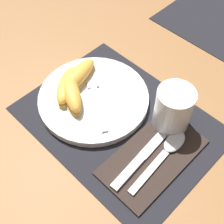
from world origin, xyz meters
TOP-DOWN VIEW (x-y plane):
  - ground_plane at (0.00, 0.00)m, footprint 3.00×3.00m
  - placemat at (0.00, 0.00)m, footprint 0.41×0.31m
  - plate at (-0.08, 0.00)m, footprint 0.25×0.25m
  - juice_glass at (0.08, 0.07)m, footprint 0.08×0.08m
  - napkin at (0.11, -0.02)m, footprint 0.12×0.22m
  - knife at (0.09, -0.02)m, footprint 0.03×0.22m
  - spoon at (0.12, 0.01)m, footprint 0.04×0.17m
  - fork at (-0.09, 0.01)m, footprint 0.18×0.12m
  - citrus_wedge_0 at (-0.14, -0.00)m, footprint 0.07×0.14m
  - citrus_wedge_1 at (-0.13, -0.03)m, footprint 0.10×0.12m
  - citrus_wedge_2 at (-0.11, -0.04)m, footprint 0.12×0.09m

SIDE VIEW (x-z plane):
  - ground_plane at x=0.00m, z-range 0.00..0.00m
  - placemat at x=0.00m, z-range 0.00..0.00m
  - napkin at x=0.11m, z-range 0.00..0.01m
  - knife at x=0.09m, z-range 0.01..0.01m
  - spoon at x=0.12m, z-range 0.01..0.02m
  - plate at x=-0.08m, z-range 0.00..0.02m
  - fork at x=-0.09m, z-range 0.02..0.02m
  - citrus_wedge_1 at x=-0.13m, z-range 0.02..0.05m
  - citrus_wedge_0 at x=-0.14m, z-range 0.02..0.05m
  - citrus_wedge_2 at x=-0.11m, z-range 0.02..0.06m
  - juice_glass at x=0.08m, z-range 0.00..0.10m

